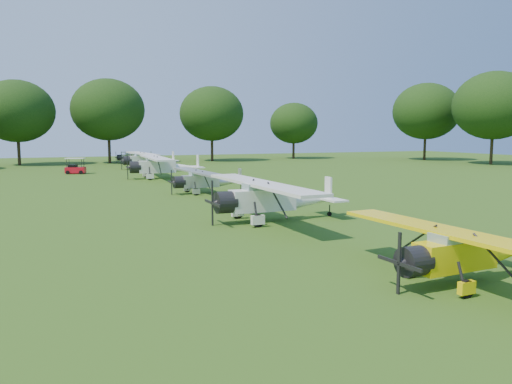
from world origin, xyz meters
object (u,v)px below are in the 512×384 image
aircraft_3 (272,196)px  aircraft_5 (163,165)px  aircraft_7 (133,156)px  aircraft_6 (147,159)px  golf_cart (75,169)px  aircraft_2 (466,249)px  aircraft_4 (206,179)px

aircraft_3 → aircraft_5: bearing=88.9°
aircraft_3 → aircraft_7: (1.37, 54.55, -0.28)m
aircraft_6 → aircraft_7: (0.31, 13.37, -0.28)m
aircraft_5 → golf_cart: aircraft_5 is taller
aircraft_2 → aircraft_4: bearing=88.3°
aircraft_3 → golf_cart: bearing=101.3°
aircraft_3 → aircraft_6: 41.20m
aircraft_3 → aircraft_5: aircraft_5 is taller
aircraft_2 → aircraft_3: size_ratio=0.80×
aircraft_2 → aircraft_4: size_ratio=0.97×
aircraft_3 → golf_cart: aircraft_3 is taller
aircraft_6 → golf_cart: (-9.06, -4.74, -0.73)m
aircraft_3 → aircraft_7: size_ratio=1.26×
aircraft_6 → aircraft_2: bearing=-94.2°
aircraft_2 → aircraft_5: size_ratio=0.76×
aircraft_7 → golf_cart: 20.40m
aircraft_2 → aircraft_7: bearing=86.7°
aircraft_2 → golf_cart: aircraft_2 is taller
aircraft_3 → aircraft_2: bearing=-86.4°
aircraft_5 → aircraft_7: size_ratio=1.34×
aircraft_3 → aircraft_6: (1.06, 41.18, -0.00)m
aircraft_2 → golf_cart: size_ratio=3.90×
aircraft_2 → aircraft_3: aircraft_3 is taller
aircraft_4 → aircraft_6: 28.01m
aircraft_2 → golf_cart: bearing=97.4°
aircraft_2 → aircraft_6: (0.06, 53.46, 0.26)m
aircraft_5 → golf_cart: (-8.00, 9.52, -0.81)m
aircraft_5 → aircraft_6: aircraft_5 is taller
aircraft_7 → golf_cart: same height
aircraft_5 → aircraft_7: bearing=89.6°
aircraft_2 → aircraft_7: aircraft_2 is taller
aircraft_4 → aircraft_7: size_ratio=1.04×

